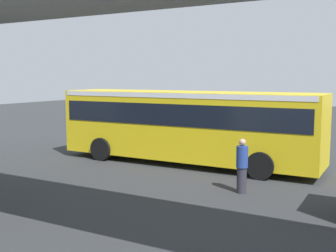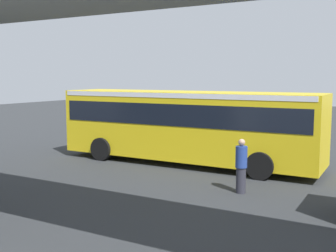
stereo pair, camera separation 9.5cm
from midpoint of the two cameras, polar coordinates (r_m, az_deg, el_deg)
The scene contains 7 objects.
ground at distance 19.26m, azimuth 3.13°, elevation -4.53°, with size 80.00×80.00×0.00m, color #2D3033.
city_bus at distance 17.95m, azimuth 2.70°, elevation 0.73°, with size 11.54×2.85×3.15m.
pedestrian at distance 13.69m, azimuth 10.28°, elevation -5.51°, with size 0.38×0.38×1.79m.
lane_dash_left at distance 20.74m, azimuth 16.81°, elevation -3.99°, with size 2.00×0.20×0.01m, color silver.
lane_dash_centre at distance 21.92m, azimuth 6.53°, elevation -3.17°, with size 2.00×0.20×0.01m, color silver.
lane_dash_right at distance 23.72m, azimuth -2.43°, elevation -2.38°, with size 2.00×0.20×0.01m, color silver.
lane_dash_rightmost at distance 26.01m, azimuth -9.97°, elevation -1.66°, with size 2.00×0.20×0.01m, color silver.
Camera 2 is at (-8.30, 16.97, 3.77)m, focal length 44.11 mm.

